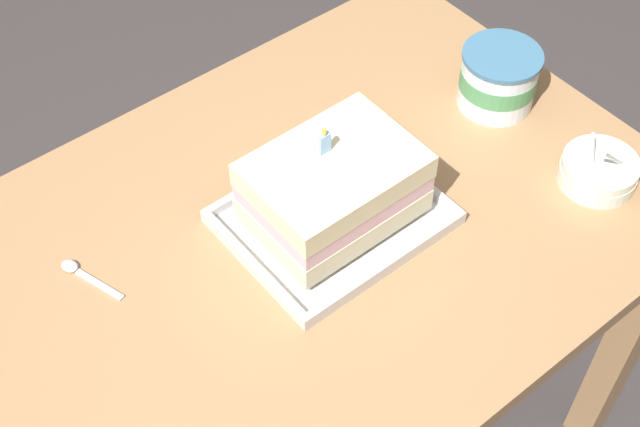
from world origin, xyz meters
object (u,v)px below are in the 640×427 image
(birthday_cake, at_px, (334,187))
(bowl_stack, at_px, (599,171))
(ice_cream_tub, at_px, (498,78))
(foil_tray, at_px, (333,219))
(serving_spoon_near_tray, at_px, (79,272))

(birthday_cake, bearing_deg, bowl_stack, -27.35)
(birthday_cake, distance_m, ice_cream_tub, 0.39)
(ice_cream_tub, bearing_deg, birthday_cake, -175.04)
(foil_tray, distance_m, bowl_stack, 0.43)
(foil_tray, bearing_deg, bowl_stack, -27.36)
(foil_tray, height_order, bowl_stack, bowl_stack)
(ice_cream_tub, bearing_deg, bowl_stack, -91.67)
(birthday_cake, relative_size, ice_cream_tub, 1.81)
(birthday_cake, height_order, bowl_stack, birthday_cake)
(ice_cream_tub, relative_size, serving_spoon_near_tray, 1.17)
(ice_cream_tub, distance_m, serving_spoon_near_tray, 0.75)
(serving_spoon_near_tray, bearing_deg, foil_tray, -24.25)
(birthday_cake, xyz_separation_m, serving_spoon_near_tray, (-0.35, 0.16, -0.08))
(bowl_stack, xyz_separation_m, ice_cream_tub, (0.01, 0.23, 0.03))
(birthday_cake, relative_size, bowl_stack, 1.97)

